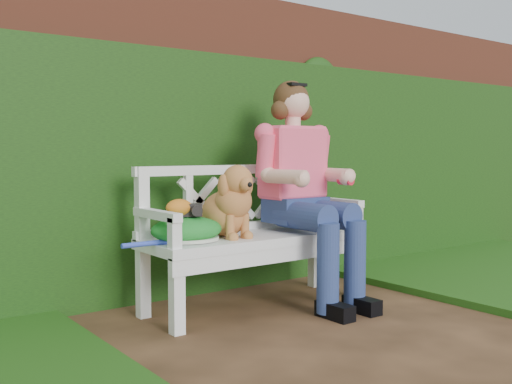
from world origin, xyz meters
TOP-DOWN VIEW (x-y plane):
  - ground at (0.00, 0.00)m, footprint 60.00×60.00m
  - brick_wall at (0.00, 1.90)m, footprint 10.00×0.30m
  - ivy_hedge at (0.00, 1.68)m, footprint 10.00×0.18m
  - grass_right at (2.40, 0.90)m, footprint 2.60×2.00m
  - garden_bench at (0.03, 1.09)m, footprint 1.65×0.81m
  - seated_woman at (0.36, 1.07)m, footprint 0.67×0.87m
  - dog at (-0.19, 1.08)m, footprint 0.34×0.44m
  - tennis_racket at (-0.51, 1.04)m, footprint 0.69×0.50m
  - green_bag at (-0.50, 1.06)m, footprint 0.53×0.48m
  - camera_item at (-0.47, 1.05)m, footprint 0.13×0.12m
  - baseball_glove at (-0.54, 1.07)m, footprint 0.19×0.16m

SIDE VIEW (x-z plane):
  - ground at x=0.00m, z-range 0.00..0.00m
  - grass_right at x=2.40m, z-range 0.00..0.05m
  - garden_bench at x=0.03m, z-range 0.00..0.48m
  - tennis_racket at x=-0.51m, z-range 0.48..0.51m
  - green_bag at x=-0.50m, z-range 0.48..0.63m
  - camera_item at x=-0.47m, z-range 0.63..0.70m
  - baseball_glove at x=-0.54m, z-range 0.63..0.73m
  - dog at x=-0.19m, z-range 0.48..0.94m
  - seated_woman at x=0.36m, z-range 0.00..1.50m
  - ivy_hedge at x=0.00m, z-range 0.00..1.70m
  - brick_wall at x=0.00m, z-range 0.00..2.20m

